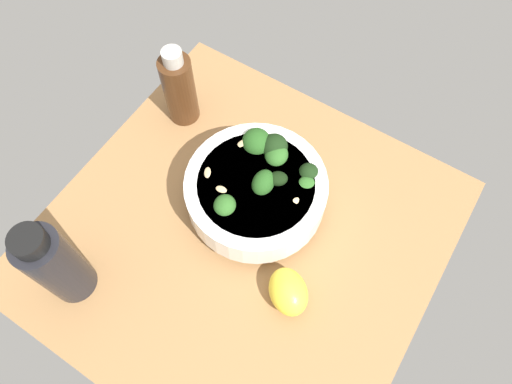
{
  "coord_description": "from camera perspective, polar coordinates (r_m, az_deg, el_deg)",
  "views": [
    {
      "loc": [
        -21.67,
        -16.3,
        66.84
      ],
      "look_at": [
        5.35,
        0.91,
        4.0
      ],
      "focal_mm": 33.32,
      "sensor_mm": 36.0,
      "label": 1
    }
  ],
  "objects": [
    {
      "name": "bottle_tall",
      "position": [
        0.67,
        -22.97,
        -7.98
      ],
      "size": [
        6.12,
        6.12,
        17.24
      ],
      "color": "black",
      "rests_on": "ground_plane"
    },
    {
      "name": "bowl_of_broccoli",
      "position": [
        0.7,
        0.19,
        0.45
      ],
      "size": [
        20.86,
        20.86,
        9.64
      ],
      "color": "white",
      "rests_on": "ground_plane"
    },
    {
      "name": "ground_plane",
      "position": [
        0.74,
        -1.63,
        -5.67
      ],
      "size": [
        56.2,
        56.2,
        4.65
      ],
      "primitive_type": "cube",
      "color": "#996D42"
    },
    {
      "name": "bottle_short",
      "position": [
        0.79,
        -9.21,
        12.19
      ],
      "size": [
        5.18,
        5.18,
        14.95
      ],
      "color": "#472814",
      "rests_on": "ground_plane"
    },
    {
      "name": "lemon_wedge",
      "position": [
        0.67,
        3.89,
        -11.85
      ],
      "size": [
        8.41,
        8.65,
        4.79
      ],
      "primitive_type": "ellipsoid",
      "rotation": [
        0.0,
        0.0,
        4.03
      ],
      "color": "yellow",
      "rests_on": "ground_plane"
    }
  ]
}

